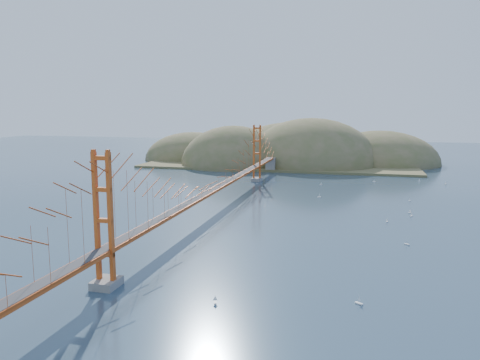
% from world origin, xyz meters
% --- Properties ---
extents(ground, '(320.00, 320.00, 0.00)m').
position_xyz_m(ground, '(0.00, 0.00, 0.00)').
color(ground, '#283D50').
rests_on(ground, ground).
extents(bridge, '(2.20, 94.40, 12.00)m').
position_xyz_m(bridge, '(0.00, 0.18, 7.01)').
color(bridge, gray).
rests_on(bridge, ground).
extents(far_headlands, '(84.00, 58.00, 25.00)m').
position_xyz_m(far_headlands, '(2.21, 68.52, 0.00)').
color(far_headlands, olive).
rests_on(far_headlands, ground).
extents(sailboat_3, '(0.57, 0.55, 0.64)m').
position_xyz_m(sailboat_3, '(14.09, 15.22, 0.15)').
color(sailboat_3, white).
rests_on(sailboat_3, ground).
extents(sailboat_0, '(0.49, 0.53, 0.60)m').
position_xyz_m(sailboat_0, '(24.29, -0.23, 0.14)').
color(sailboat_0, white).
rests_on(sailboat_0, ground).
extents(sailboat_1, '(0.55, 0.55, 0.59)m').
position_xyz_m(sailboat_1, '(28.67, 15.48, 0.14)').
color(sailboat_1, white).
rests_on(sailboat_1, ground).
extents(sailboat_4, '(0.54, 0.54, 0.59)m').
position_xyz_m(sailboat_4, '(27.77, 4.01, 0.14)').
color(sailboat_4, white).
rests_on(sailboat_4, ground).
extents(sailboat_7, '(0.53, 0.48, 0.59)m').
position_xyz_m(sailboat_7, '(23.61, 35.13, 0.14)').
color(sailboat_7, white).
rests_on(sailboat_7, ground).
extents(sailboat_14, '(0.63, 0.63, 0.65)m').
position_xyz_m(sailboat_14, '(27.82, 6.30, 0.15)').
color(sailboat_14, white).
rests_on(sailboat_14, ground).
extents(sailboat_15, '(0.59, 0.60, 0.68)m').
position_xyz_m(sailboat_15, '(37.33, 35.27, 0.15)').
color(sailboat_15, white).
rests_on(sailboat_15, ground).
extents(sailboat_12, '(0.51, 0.47, 0.57)m').
position_xyz_m(sailboat_12, '(13.31, 28.75, 0.14)').
color(sailboat_12, white).
rests_on(sailboat_12, ground).
extents(sailboat_2, '(0.60, 0.60, 0.64)m').
position_xyz_m(sailboat_2, '(25.86, -10.59, 0.15)').
color(sailboat_2, white).
rests_on(sailboat_2, ground).
extents(sailboat_10, '(0.59, 0.61, 0.68)m').
position_xyz_m(sailboat_10, '(9.92, -30.96, 0.15)').
color(sailboat_10, white).
rests_on(sailboat_10, ground).
extents(sailboat_6, '(0.67, 0.67, 0.72)m').
position_xyz_m(sailboat_6, '(20.73, -28.33, 0.16)').
color(sailboat_6, white).
rests_on(sailboat_6, ground).
extents(sailboat_extra_0, '(0.56, 0.56, 0.58)m').
position_xyz_m(sailboat_extra_0, '(32.72, 38.26, 0.14)').
color(sailboat_extra_0, white).
rests_on(sailboat_extra_0, ground).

